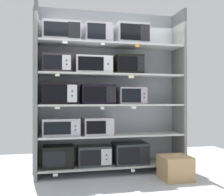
% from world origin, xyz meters
% --- Properties ---
extents(ground, '(6.33, 6.00, 0.02)m').
position_xyz_m(ground, '(0.00, -1.00, -0.01)').
color(ground, '#B2B7BC').
extents(back_panel, '(2.53, 0.04, 2.73)m').
position_xyz_m(back_panel, '(0.00, 0.26, 1.36)').
color(back_panel, '#9EA3A8').
rests_on(back_panel, ground).
extents(upright_left, '(0.05, 0.48, 2.73)m').
position_xyz_m(upright_left, '(-1.20, 0.00, 1.36)').
color(upright_left, slate).
rests_on(upright_left, ground).
extents(upright_right, '(0.05, 0.48, 2.73)m').
position_xyz_m(upright_right, '(1.20, 0.00, 1.36)').
color(upright_right, slate).
rests_on(upright_right, ground).
extents(shelf_0, '(2.33, 0.48, 0.03)m').
position_xyz_m(shelf_0, '(0.00, 0.00, 0.13)').
color(shelf_0, beige).
rests_on(shelf_0, ground).
extents(microwave_0, '(0.47, 0.37, 0.33)m').
position_xyz_m(microwave_0, '(-0.87, -0.00, 0.31)').
color(microwave_0, black).
rests_on(microwave_0, shelf_0).
extents(microwave_1, '(0.53, 0.35, 0.31)m').
position_xyz_m(microwave_1, '(-0.30, -0.00, 0.30)').
color(microwave_1, '#2C3332').
rests_on(microwave_1, shelf_0).
extents(microwave_2, '(0.55, 0.44, 0.34)m').
position_xyz_m(microwave_2, '(0.31, -0.00, 0.32)').
color(microwave_2, '#2A3337').
rests_on(microwave_2, shelf_0).
extents(price_tag_0, '(0.07, 0.00, 0.04)m').
position_xyz_m(price_tag_0, '(-0.91, -0.24, 0.09)').
color(price_tag_0, white).
extents(price_tag_1, '(0.06, 0.00, 0.05)m').
position_xyz_m(price_tag_1, '(0.28, -0.24, 0.09)').
color(price_tag_1, white).
extents(shelf_1, '(2.33, 0.48, 0.03)m').
position_xyz_m(shelf_1, '(0.00, 0.00, 0.62)').
color(shelf_1, beige).
extents(microwave_3, '(0.57, 0.35, 0.27)m').
position_xyz_m(microwave_3, '(-0.82, -0.00, 0.77)').
color(microwave_3, '#B8B3BD').
rests_on(microwave_3, shelf_1).
extents(microwave_4, '(0.46, 0.43, 0.27)m').
position_xyz_m(microwave_4, '(-0.24, -0.00, 0.78)').
color(microwave_4, '#B5B0B7').
rests_on(microwave_4, shelf_1).
extents(shelf_2, '(2.33, 0.48, 0.03)m').
position_xyz_m(shelf_2, '(0.00, 0.00, 1.12)').
color(shelf_2, beige).
extents(microwave_5, '(0.53, 0.38, 0.33)m').
position_xyz_m(microwave_5, '(-0.84, -0.00, 1.30)').
color(microwave_5, black).
rests_on(microwave_5, shelf_2).
extents(microwave_6, '(0.53, 0.40, 0.31)m').
position_xyz_m(microwave_6, '(-0.24, -0.00, 1.29)').
color(microwave_6, black).
rests_on(microwave_6, shelf_2).
extents(microwave_7, '(0.45, 0.39, 0.28)m').
position_xyz_m(microwave_7, '(0.32, -0.00, 1.27)').
color(microwave_7, '#A49AA3').
rests_on(microwave_7, shelf_2).
extents(price_tag_2, '(0.08, 0.00, 0.03)m').
position_xyz_m(price_tag_2, '(-0.88, -0.24, 1.08)').
color(price_tag_2, beige).
extents(price_tag_3, '(0.05, 0.00, 0.04)m').
position_xyz_m(price_tag_3, '(-0.21, -0.24, 1.07)').
color(price_tag_3, beige).
extents(price_tag_4, '(0.07, 0.00, 0.04)m').
position_xyz_m(price_tag_4, '(0.30, -0.24, 1.08)').
color(price_tag_4, white).
extents(shelf_3, '(2.33, 0.48, 0.03)m').
position_xyz_m(shelf_3, '(0.00, 0.00, 1.61)').
color(shelf_3, beige).
extents(microwave_8, '(0.43, 0.41, 0.28)m').
position_xyz_m(microwave_8, '(-0.89, -0.00, 1.76)').
color(microwave_8, '#33282F').
rests_on(microwave_8, shelf_3).
extents(microwave_9, '(0.57, 0.40, 0.27)m').
position_xyz_m(microwave_9, '(-0.31, -0.00, 1.76)').
color(microwave_9, silver).
rests_on(microwave_9, shelf_3).
extents(microwave_10, '(0.44, 0.44, 0.31)m').
position_xyz_m(microwave_10, '(0.27, -0.00, 1.78)').
color(microwave_10, black).
rests_on(microwave_10, shelf_3).
extents(price_tag_5, '(0.06, 0.00, 0.04)m').
position_xyz_m(price_tag_5, '(-0.89, -0.24, 1.57)').
color(price_tag_5, beige).
extents(price_tag_6, '(0.09, 0.00, 0.05)m').
position_xyz_m(price_tag_6, '(0.26, -0.24, 1.56)').
color(price_tag_6, beige).
extents(shelf_4, '(2.33, 0.48, 0.03)m').
position_xyz_m(shelf_4, '(0.00, 0.00, 2.10)').
color(shelf_4, beige).
extents(microwave_11, '(0.58, 0.37, 0.30)m').
position_xyz_m(microwave_11, '(-0.82, -0.00, 2.27)').
color(microwave_11, '#B7B3BC').
rests_on(microwave_11, shelf_4).
extents(microwave_12, '(0.43, 0.35, 0.31)m').
position_xyz_m(microwave_12, '(-0.23, -0.00, 2.27)').
color(microwave_12, '#A39FAD').
rests_on(microwave_12, shelf_4).
extents(microwave_13, '(0.52, 0.44, 0.33)m').
position_xyz_m(microwave_13, '(0.33, -0.00, 2.28)').
color(microwave_13, '#9AA5A9').
rests_on(microwave_13, shelf_4).
extents(price_tag_7, '(0.08, 0.00, 0.04)m').
position_xyz_m(price_tag_7, '(-0.78, -0.24, 2.06)').
color(price_tag_7, white).
extents(price_tag_8, '(0.06, 0.00, 0.03)m').
position_xyz_m(price_tag_8, '(-0.20, -0.24, 2.06)').
color(price_tag_8, white).
extents(price_tag_9, '(0.07, 0.00, 0.04)m').
position_xyz_m(price_tag_9, '(0.36, -0.24, 2.06)').
color(price_tag_9, orange).
extents(shipping_carton, '(0.43, 0.43, 0.36)m').
position_xyz_m(shipping_carton, '(0.85, -0.55, 0.18)').
color(shipping_carton, tan).
rests_on(shipping_carton, ground).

